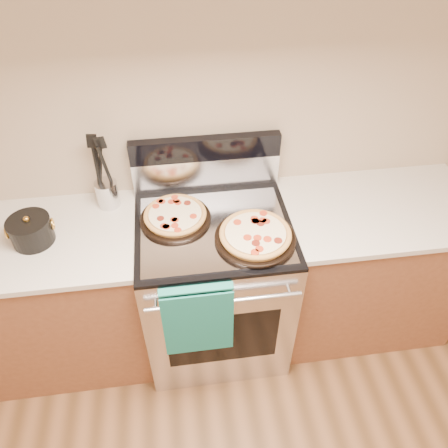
{
  "coord_description": "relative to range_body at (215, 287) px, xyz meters",
  "views": [
    {
      "loc": [
        -0.16,
        0.1,
        2.36
      ],
      "look_at": [
        0.04,
        1.55,
        1.01
      ],
      "focal_mm": 35.0,
      "sensor_mm": 36.0,
      "label": 1
    }
  ],
  "objects": [
    {
      "name": "backsplash_lower",
      "position": [
        0.0,
        0.31,
        0.56
      ],
      "size": [
        0.76,
        0.06,
        0.18
      ],
      "primitive_type": "cube",
      "color": "silver",
      "rests_on": "cooktop"
    },
    {
      "name": "pepperoni_pizza_back",
      "position": [
        -0.18,
        0.06,
        0.5
      ],
      "size": [
        0.43,
        0.43,
        0.05
      ],
      "primitive_type": null,
      "rotation": [
        0.0,
        0.0,
        -0.34
      ],
      "color": "#A87733",
      "rests_on": "foil_sheet"
    },
    {
      "name": "wall_back",
      "position": [
        0.0,
        0.35,
        0.9
      ],
      "size": [
        4.0,
        0.0,
        4.0
      ],
      "primitive_type": "plane",
      "rotation": [
        1.57,
        0.0,
        0.0
      ],
      "color": "tan",
      "rests_on": "ground"
    },
    {
      "name": "foil_sheet",
      "position": [
        0.0,
        -0.03,
        0.47
      ],
      "size": [
        0.7,
        0.55,
        0.01
      ],
      "primitive_type": "cube",
      "color": "gray",
      "rests_on": "cooktop"
    },
    {
      "name": "range_body",
      "position": [
        0.0,
        0.0,
        0.0
      ],
      "size": [
        0.76,
        0.68,
        0.9
      ],
      "primitive_type": "cube",
      "color": "#B7B7BC",
      "rests_on": "ground"
    },
    {
      "name": "oven_handle",
      "position": [
        0.0,
        -0.38,
        0.35
      ],
      "size": [
        0.7,
        0.03,
        0.03
      ],
      "primitive_type": "cylinder",
      "rotation": [
        0.0,
        1.57,
        0.0
      ],
      "color": "silver",
      "rests_on": "range_body"
    },
    {
      "name": "countertop_left",
      "position": [
        -0.88,
        0.03,
        0.45
      ],
      "size": [
        1.02,
        0.64,
        0.03
      ],
      "primitive_type": "cube",
      "color": "beige",
      "rests_on": "cabinet_left"
    },
    {
      "name": "pepperoni_pizza_front",
      "position": [
        0.18,
        -0.13,
        0.5
      ],
      "size": [
        0.44,
        0.44,
        0.05
      ],
      "primitive_type": null,
      "rotation": [
        0.0,
        0.0,
        0.2
      ],
      "color": "#A87733",
      "rests_on": "foil_sheet"
    },
    {
      "name": "saucepan",
      "position": [
        -0.84,
        0.02,
        0.52
      ],
      "size": [
        0.22,
        0.22,
        0.12
      ],
      "primitive_type": "cylinder",
      "rotation": [
        0.0,
        0.0,
        0.18
      ],
      "color": "black",
      "rests_on": "countertop_left"
    },
    {
      "name": "cabinet_left",
      "position": [
        -0.88,
        0.03,
        -0.01
      ],
      "size": [
        1.0,
        0.62,
        0.88
      ],
      "primitive_type": "cube",
      "color": "brown",
      "rests_on": "ground"
    },
    {
      "name": "countertop_right",
      "position": [
        0.88,
        0.03,
        0.45
      ],
      "size": [
        1.02,
        0.64,
        0.03
      ],
      "primitive_type": "cube",
      "color": "beige",
      "rests_on": "cabinet_right"
    },
    {
      "name": "utensil_crock",
      "position": [
        -0.51,
        0.24,
        0.53
      ],
      "size": [
        0.14,
        0.14,
        0.14
      ],
      "primitive_type": "cylinder",
      "rotation": [
        0.0,
        0.0,
        0.32
      ],
      "color": "silver",
      "rests_on": "countertop_left"
    },
    {
      "name": "cabinet_right",
      "position": [
        0.88,
        0.03,
        -0.01
      ],
      "size": [
        1.0,
        0.62,
        0.88
      ],
      "primitive_type": "cube",
      "color": "brown",
      "rests_on": "ground"
    },
    {
      "name": "backsplash_upper",
      "position": [
        0.0,
        0.31,
        0.71
      ],
      "size": [
        0.76,
        0.06,
        0.12
      ],
      "primitive_type": "cube",
      "color": "black",
      "rests_on": "backsplash_lower"
    },
    {
      "name": "dish_towel",
      "position": [
        -0.12,
        -0.38,
        0.25
      ],
      "size": [
        0.32,
        0.05,
        0.42
      ],
      "primitive_type": null,
      "color": "#167271",
      "rests_on": "oven_handle"
    },
    {
      "name": "oven_window",
      "position": [
        0.0,
        -0.34,
        0.0
      ],
      "size": [
        0.56,
        0.01,
        0.4
      ],
      "primitive_type": "cube",
      "color": "black",
      "rests_on": "range_body"
    },
    {
      "name": "cooktop",
      "position": [
        0.0,
        0.0,
        0.46
      ],
      "size": [
        0.76,
        0.68,
        0.02
      ],
      "primitive_type": "cube",
      "color": "black",
      "rests_on": "range_body"
    }
  ]
}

